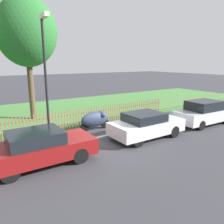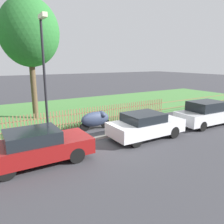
{
  "view_description": "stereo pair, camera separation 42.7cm",
  "coord_description": "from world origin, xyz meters",
  "px_view_note": "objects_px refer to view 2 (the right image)",
  "views": [
    {
      "loc": [
        -5.05,
        -9.06,
        3.85
      ],
      "look_at": [
        1.52,
        0.9,
        1.1
      ],
      "focal_mm": 35.0,
      "sensor_mm": 36.0,
      "label": 1
    },
    {
      "loc": [
        -4.69,
        -9.29,
        3.85
      ],
      "look_at": [
        1.52,
        0.9,
        1.1
      ],
      "focal_mm": 35.0,
      "sensor_mm": 36.0,
      "label": 2
    }
  ],
  "objects_px": {
    "parked_car_navy_estate": "(146,125)",
    "parked_car_black_saloon": "(37,146)",
    "street_lamp": "(44,67)",
    "parked_car_red_compact": "(207,113)",
    "covered_motorcycle": "(96,119)",
    "tree_mid_park": "(29,33)"
  },
  "relations": [
    {
      "from": "covered_motorcycle",
      "to": "tree_mid_park",
      "type": "xyz_separation_m",
      "value": [
        -2.38,
        4.6,
        5.04
      ]
    },
    {
      "from": "parked_car_navy_estate",
      "to": "parked_car_black_saloon",
      "type": "bearing_deg",
      "value": -179.16
    },
    {
      "from": "parked_car_black_saloon",
      "to": "parked_car_navy_estate",
      "type": "xyz_separation_m",
      "value": [
        5.42,
        0.06,
        -0.0
      ]
    },
    {
      "from": "parked_car_black_saloon",
      "to": "parked_car_red_compact",
      "type": "xyz_separation_m",
      "value": [
        10.22,
        -0.07,
        0.05
      ]
    },
    {
      "from": "parked_car_black_saloon",
      "to": "street_lamp",
      "type": "height_order",
      "value": "street_lamp"
    },
    {
      "from": "street_lamp",
      "to": "parked_car_navy_estate",
      "type": "bearing_deg",
      "value": -18.38
    },
    {
      "from": "parked_car_black_saloon",
      "to": "street_lamp",
      "type": "relative_size",
      "value": 0.7
    },
    {
      "from": "parked_car_red_compact",
      "to": "covered_motorcycle",
      "type": "distance_m",
      "value": 6.88
    },
    {
      "from": "covered_motorcycle",
      "to": "parked_car_black_saloon",
      "type": "bearing_deg",
      "value": -144.12
    },
    {
      "from": "parked_car_navy_estate",
      "to": "street_lamp",
      "type": "xyz_separation_m",
      "value": [
        -4.53,
        1.51,
        2.92
      ]
    },
    {
      "from": "parked_car_navy_estate",
      "to": "parked_car_red_compact",
      "type": "height_order",
      "value": "parked_car_red_compact"
    },
    {
      "from": "parked_car_red_compact",
      "to": "tree_mid_park",
      "type": "height_order",
      "value": "tree_mid_park"
    },
    {
      "from": "tree_mid_park",
      "to": "parked_car_navy_estate",
      "type": "bearing_deg",
      "value": -61.84
    },
    {
      "from": "parked_car_black_saloon",
      "to": "parked_car_navy_estate",
      "type": "height_order",
      "value": "parked_car_black_saloon"
    },
    {
      "from": "tree_mid_park",
      "to": "covered_motorcycle",
      "type": "bearing_deg",
      "value": -62.64
    },
    {
      "from": "covered_motorcycle",
      "to": "tree_mid_park",
      "type": "height_order",
      "value": "tree_mid_park"
    },
    {
      "from": "parked_car_red_compact",
      "to": "street_lamp",
      "type": "distance_m",
      "value": 9.9
    },
    {
      "from": "parked_car_black_saloon",
      "to": "parked_car_navy_estate",
      "type": "distance_m",
      "value": 5.42
    },
    {
      "from": "street_lamp",
      "to": "tree_mid_park",
      "type": "bearing_deg",
      "value": 83.46
    },
    {
      "from": "covered_motorcycle",
      "to": "street_lamp",
      "type": "bearing_deg",
      "value": -158.13
    },
    {
      "from": "covered_motorcycle",
      "to": "street_lamp",
      "type": "relative_size",
      "value": 0.32
    },
    {
      "from": "parked_car_red_compact",
      "to": "street_lamp",
      "type": "xyz_separation_m",
      "value": [
        -9.33,
        1.63,
        2.87
      ]
    }
  ]
}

